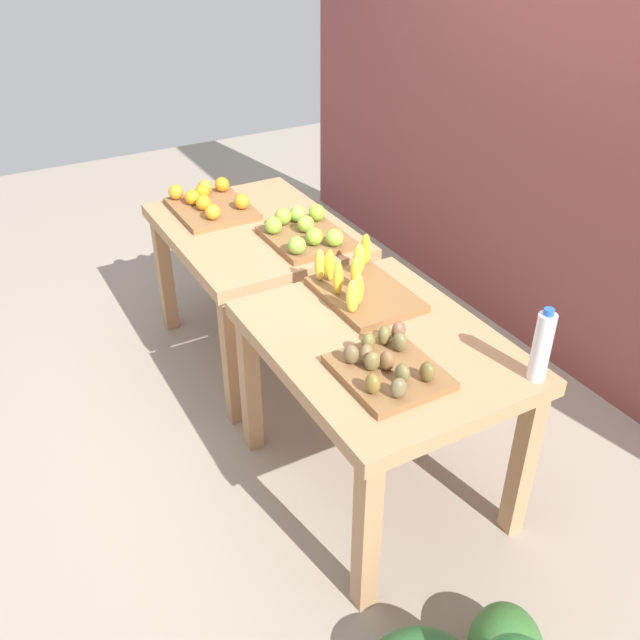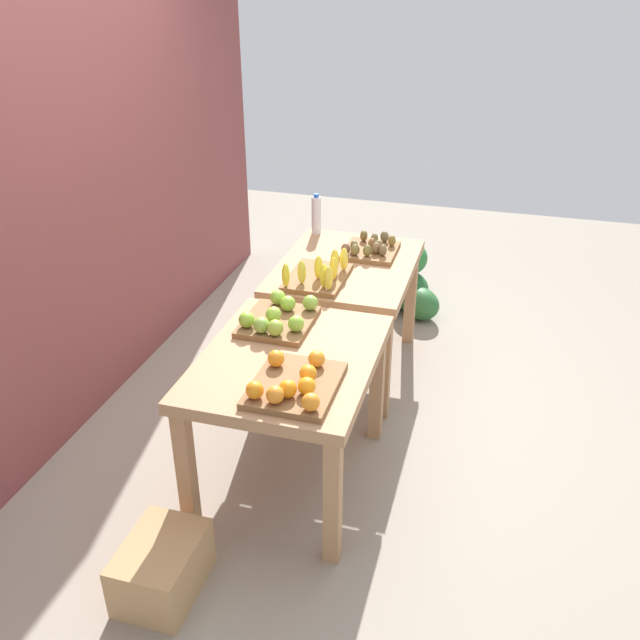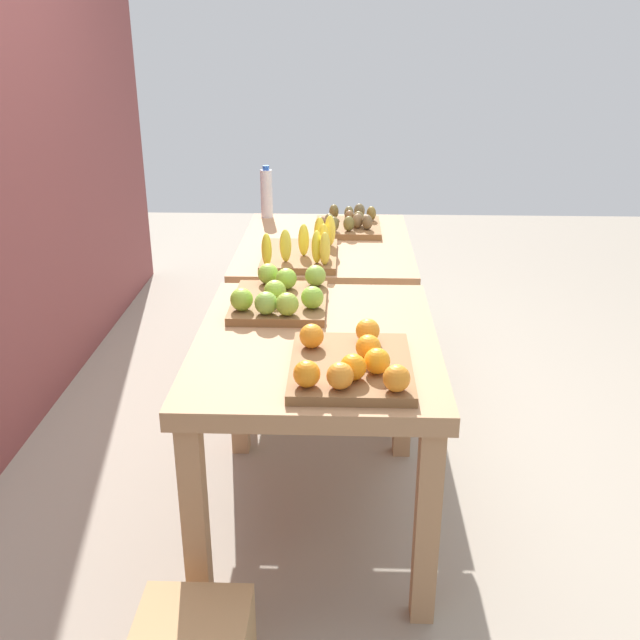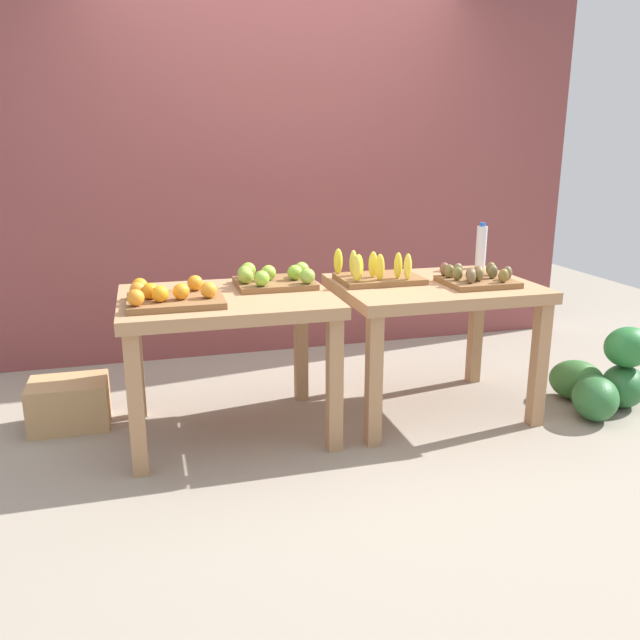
# 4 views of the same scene
# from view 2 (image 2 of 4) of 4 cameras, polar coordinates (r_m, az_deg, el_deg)

# --- Properties ---
(ground_plane) EXTENTS (8.00, 8.00, 0.00)m
(ground_plane) POSITION_cam_2_polar(r_m,az_deg,el_deg) (4.03, 0.11, -7.98)
(ground_plane) COLOR gray
(back_wall) EXTENTS (4.40, 0.12, 3.00)m
(back_wall) POSITION_cam_2_polar(r_m,az_deg,el_deg) (3.95, -19.68, 13.77)
(back_wall) COLOR brown
(back_wall) RESTS_ON ground_plane
(display_table_left) EXTENTS (1.04, 0.80, 0.73)m
(display_table_left) POSITION_cam_2_polar(r_m,az_deg,el_deg) (3.23, -2.60, -4.60)
(display_table_left) COLOR #AD7F56
(display_table_left) RESTS_ON ground_plane
(display_table_right) EXTENTS (1.04, 0.80, 0.73)m
(display_table_right) POSITION_cam_2_polar(r_m,az_deg,el_deg) (4.18, 2.22, 3.40)
(display_table_right) COLOR #AD7F56
(display_table_right) RESTS_ON ground_plane
(orange_bin) EXTENTS (0.44, 0.36, 0.11)m
(orange_bin) POSITION_cam_2_polar(r_m,az_deg,el_deg) (2.90, -2.21, -5.33)
(orange_bin) COLOR brown
(orange_bin) RESTS_ON display_table_left
(apple_bin) EXTENTS (0.43, 0.36, 0.11)m
(apple_bin) POSITION_cam_2_polar(r_m,az_deg,el_deg) (3.41, -3.50, 0.18)
(apple_bin) COLOR brown
(apple_bin) RESTS_ON display_table_left
(banana_crate) EXTENTS (0.44, 0.32, 0.17)m
(banana_crate) POSITION_cam_2_polar(r_m,az_deg,el_deg) (3.87, -0.10, 3.81)
(banana_crate) COLOR brown
(banana_crate) RESTS_ON display_table_right
(kiwi_bin) EXTENTS (0.36, 0.32, 0.10)m
(kiwi_bin) POSITION_cam_2_polar(r_m,az_deg,el_deg) (4.27, 4.26, 6.00)
(kiwi_bin) COLOR brown
(kiwi_bin) RESTS_ON display_table_right
(water_bottle) EXTENTS (0.06, 0.06, 0.27)m
(water_bottle) POSITION_cam_2_polar(r_m,az_deg,el_deg) (4.57, -0.31, 8.82)
(water_bottle) COLOR silver
(water_bottle) RESTS_ON display_table_right
(watermelon_pile) EXTENTS (0.66, 0.66, 0.47)m
(watermelon_pile) POSITION_cam_2_polar(r_m,az_deg,el_deg) (5.19, 7.30, 2.76)
(watermelon_pile) COLOR #26612F
(watermelon_pile) RESTS_ON ground_plane
(cardboard_produce_box) EXTENTS (0.40, 0.30, 0.25)m
(cardboard_produce_box) POSITION_cam_2_polar(r_m,az_deg,el_deg) (3.09, -13.10, -19.53)
(cardboard_produce_box) COLOR tan
(cardboard_produce_box) RESTS_ON ground_plane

